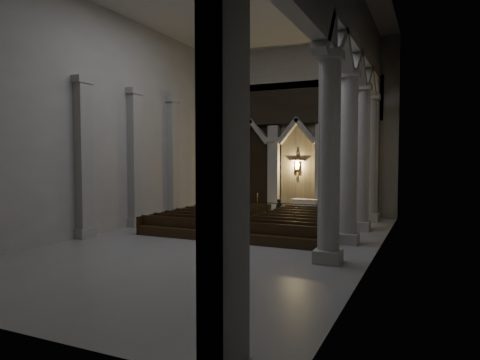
{
  "coord_description": "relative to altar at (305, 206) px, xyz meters",
  "views": [
    {
      "loc": [
        9.12,
        -18.64,
        4.02
      ],
      "look_at": [
        -0.7,
        3.0,
        2.78
      ],
      "focal_mm": 32.0,
      "sensor_mm": 36.0,
      "label": 1
    }
  ],
  "objects": [
    {
      "name": "left_pilasters",
      "position": [
        -7.63,
        -7.17,
        3.29
      ],
      "size": [
        0.6,
        13.0,
        8.03
      ],
      "color": "#A7A49C",
      "rests_on": "ground"
    },
    {
      "name": "sanctuary_wall",
      "position": [
        -0.88,
        0.87,
        5.99
      ],
      "size": [
        14.0,
        0.77,
        12.0
      ],
      "color": "#A7A49C",
      "rests_on": "ground"
    },
    {
      "name": "candle_stand_right",
      "position": [
        2.3,
        -1.76,
        -0.19
      ],
      "size": [
        0.27,
        0.27,
        1.61
      ],
      "color": "#B28E36",
      "rests_on": "ground"
    },
    {
      "name": "right_arcade",
      "position": [
        4.62,
        -9.34,
        7.2
      ],
      "size": [
        1.0,
        24.0,
        12.0
      ],
      "color": "#A7A49C",
      "rests_on": "ground"
    },
    {
      "name": "altar",
      "position": [
        0.0,
        0.0,
        0.0
      ],
      "size": [
        1.85,
        0.74,
        0.94
      ],
      "color": "beige",
      "rests_on": "sanctuary_step"
    },
    {
      "name": "candle_stand_left",
      "position": [
        -3.19,
        -1.12,
        -0.22
      ],
      "size": [
        0.25,
        0.25,
        1.48
      ],
      "color": "#B28E36",
      "rests_on": "ground"
    },
    {
      "name": "room",
      "position": [
        -0.88,
        -10.67,
        6.98
      ],
      "size": [
        24.0,
        24.1,
        12.0
      ],
      "color": "gray",
      "rests_on": "ground"
    },
    {
      "name": "sanctuary_step",
      "position": [
        -0.88,
        -0.07,
        -0.55
      ],
      "size": [
        8.5,
        2.6,
        0.15
      ],
      "primitive_type": "cube",
      "color": "#A7A49C",
      "rests_on": "ground"
    },
    {
      "name": "altar_rail",
      "position": [
        -0.88,
        -2.01,
        0.02
      ],
      "size": [
        4.98,
        0.09,
        0.98
      ],
      "color": "black",
      "rests_on": "ground"
    },
    {
      "name": "worshipper",
      "position": [
        -0.76,
        -3.37,
        0.05
      ],
      "size": [
        0.58,
        0.5,
        1.36
      ],
      "primitive_type": "imported",
      "rotation": [
        0.0,
        0.0,
        0.41
      ],
      "color": "black",
      "rests_on": "ground"
    },
    {
      "name": "pews",
      "position": [
        -0.88,
        -7.3,
        -0.3
      ],
      "size": [
        9.85,
        8.23,
        0.99
      ],
      "color": "black",
      "rests_on": "ground"
    }
  ]
}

